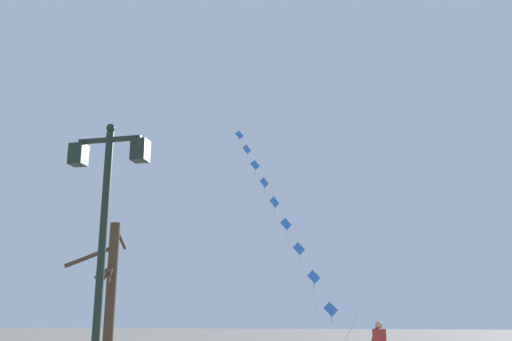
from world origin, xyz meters
name	(u,v)px	position (x,y,z in m)	size (l,w,h in m)	color
twin_lantern_lamp_post	(105,211)	(-3.49, 7.29, 3.64)	(1.51, 0.28, 5.28)	#1E2D23
kite_train	(279,210)	(-3.08, 22.45, 6.46)	(6.94, 10.37, 12.04)	brown
bare_tree	(109,294)	(-6.89, 14.32, 2.50)	(1.77, 2.03, 4.70)	#4C3826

